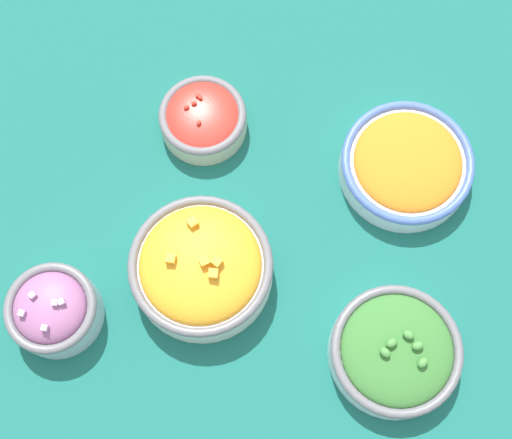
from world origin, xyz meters
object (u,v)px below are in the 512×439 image
bowl_carrots (407,164)px  bowl_broccoli (396,351)px  bowl_cherry_tomatoes (203,118)px  bowl_red_onion (53,310)px  bowl_squash (201,267)px

bowl_carrots → bowl_broccoli: bowl_broccoli is taller
bowl_cherry_tomatoes → bowl_red_onion: (-0.13, -0.29, 0.01)m
bowl_squash → bowl_broccoli: bearing=-13.1°
bowl_squash → bowl_broccoli: size_ratio=1.12×
bowl_carrots → bowl_squash: (-0.24, -0.19, 0.01)m
bowl_red_onion → bowl_cherry_tomatoes: bearing=66.2°
bowl_squash → bowl_red_onion: 0.19m
bowl_cherry_tomatoes → bowl_broccoli: 0.40m
bowl_carrots → bowl_red_onion: (-0.41, -0.28, 0.01)m
bowl_carrots → bowl_squash: size_ratio=0.98×
bowl_squash → bowl_red_onion: (-0.17, -0.09, -0.00)m
bowl_squash → bowl_cherry_tomatoes: bearing=101.1°
bowl_red_onion → bowl_carrots: bearing=33.8°
bowl_carrots → bowl_broccoli: (0.01, -0.25, 0.00)m
bowl_cherry_tomatoes → bowl_broccoli: bearing=-42.2°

